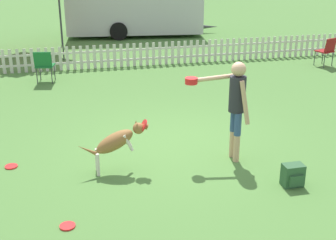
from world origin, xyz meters
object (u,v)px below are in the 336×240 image
at_px(folding_chair_center, 44,64).
at_px(equipment_trailer, 134,2).
at_px(frisbee_near_handler, 67,226).
at_px(handler_person, 234,99).
at_px(frisbee_near_dog, 11,166).
at_px(leaping_dog, 117,141).
at_px(backpack_on_grass, 293,175).
at_px(frisbee_midfield, 293,171).
at_px(folding_chair_blue_left, 327,49).

bearing_deg(folding_chair_center, equipment_trailer, -107.74).
bearing_deg(frisbee_near_handler, handler_person, 27.03).
relative_size(frisbee_near_handler, frisbee_near_dog, 1.00).
xyz_separation_m(leaping_dog, folding_chair_center, (-1.23, 5.59, -0.02)).
bearing_deg(handler_person, frisbee_near_dog, 82.01).
bearing_deg(backpack_on_grass, frisbee_near_dog, 158.86).
xyz_separation_m(leaping_dog, equipment_trailer, (2.26, 11.82, 0.74)).
bearing_deg(frisbee_midfield, backpack_on_grass, -120.01).
bearing_deg(backpack_on_grass, folding_chair_blue_left, 55.67).
bearing_deg(folding_chair_center, frisbee_midfield, 134.43).
distance_m(frisbee_near_handler, frisbee_near_dog, 2.21).
xyz_separation_m(frisbee_near_handler, frisbee_midfield, (3.74, 0.78, 0.00)).
height_order(leaping_dog, frisbee_near_dog, leaping_dog).
bearing_deg(handler_person, leaping_dog, 90.32).
bearing_deg(frisbee_near_handler, frisbee_midfield, 11.71).
distance_m(backpack_on_grass, folding_chair_blue_left, 7.95).
xyz_separation_m(leaping_dog, folding_chair_blue_left, (7.08, 5.42, -0.02)).
distance_m(backpack_on_grass, folding_chair_center, 7.75).
height_order(frisbee_near_dog, backpack_on_grass, backpack_on_grass).
distance_m(backpack_on_grass, equipment_trailer, 13.01).
bearing_deg(folding_chair_center, leaping_dog, 113.88).
xyz_separation_m(handler_person, frisbee_near_handler, (-2.90, -1.48, -1.10)).
xyz_separation_m(frisbee_midfield, equipment_trailer, (-0.59, 12.53, 1.28)).
bearing_deg(frisbee_near_handler, frisbee_near_dog, 113.25).
bearing_deg(frisbee_near_handler, leaping_dog, 58.90).
height_order(frisbee_near_dog, folding_chair_blue_left, folding_chair_blue_left).
bearing_deg(folding_chair_center, frisbee_near_handler, 104.20).
distance_m(handler_person, folding_chair_blue_left, 7.45).
bearing_deg(frisbee_near_dog, equipment_trailer, 70.32).
distance_m(leaping_dog, backpack_on_grass, 2.86).
relative_size(leaping_dog, frisbee_near_handler, 5.52).
height_order(backpack_on_grass, equipment_trailer, equipment_trailer).
bearing_deg(frisbee_midfield, leaping_dog, 166.12).
height_order(frisbee_near_dog, frisbee_midfield, same).
xyz_separation_m(frisbee_near_dog, folding_chair_center, (0.54, 5.04, 0.52)).
height_order(folding_chair_blue_left, folding_chair_center, folding_chair_blue_left).
distance_m(folding_chair_center, equipment_trailer, 7.18).
distance_m(frisbee_near_handler, frisbee_midfield, 3.82).
bearing_deg(folding_chair_blue_left, backpack_on_grass, 36.08).
relative_size(leaping_dog, frisbee_near_dog, 5.52).
xyz_separation_m(folding_chair_blue_left, folding_chair_center, (-8.31, 0.17, -0.00)).
distance_m(frisbee_midfield, equipment_trailer, 12.61).
distance_m(leaping_dog, frisbee_near_handler, 1.81).
relative_size(folding_chair_blue_left, equipment_trailer, 0.14).
xyz_separation_m(frisbee_near_dog, backpack_on_grass, (4.37, -1.69, 0.17)).
xyz_separation_m(handler_person, leaping_dog, (-2.01, 0.00, -0.56)).
bearing_deg(folding_chair_center, frisbee_near_dog, 95.38).
xyz_separation_m(handler_person, frisbee_near_dog, (-3.77, 0.55, -1.10)).
bearing_deg(handler_person, backpack_on_grass, -151.94).
relative_size(frisbee_midfield, folding_chair_center, 0.24).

